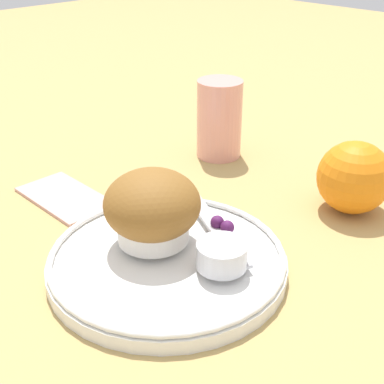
{
  "coord_description": "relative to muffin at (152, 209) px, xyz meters",
  "views": [
    {
      "loc": [
        0.32,
        -0.28,
        0.3
      ],
      "look_at": [
        -0.01,
        0.05,
        0.06
      ],
      "focal_mm": 50.0,
      "sensor_mm": 36.0,
      "label": 1
    }
  ],
  "objects": [
    {
      "name": "ground_plane",
      "position": [
        0.02,
        -0.01,
        -0.05
      ],
      "size": [
        3.0,
        3.0,
        0.0
      ],
      "primitive_type": "plane",
      "color": "tan"
    },
    {
      "name": "plate",
      "position": [
        0.03,
        -0.0,
        -0.04
      ],
      "size": [
        0.23,
        0.23,
        0.02
      ],
      "color": "white",
      "rests_on": "ground_plane"
    },
    {
      "name": "muffin",
      "position": [
        0.0,
        0.0,
        0.0
      ],
      "size": [
        0.09,
        0.09,
        0.07
      ],
      "color": "silver",
      "rests_on": "plate"
    },
    {
      "name": "cream_ramekin",
      "position": [
        0.08,
        0.01,
        -0.02
      ],
      "size": [
        0.05,
        0.05,
        0.02
      ],
      "color": "silver",
      "rests_on": "plate"
    },
    {
      "name": "berry_pair",
      "position": [
        0.04,
        0.06,
        -0.03
      ],
      "size": [
        0.03,
        0.01,
        0.01
      ],
      "color": "#4C194C",
      "rests_on": "plate"
    },
    {
      "name": "butter_knife",
      "position": [
        0.02,
        0.06,
        -0.03
      ],
      "size": [
        0.15,
        0.08,
        0.0
      ],
      "rotation": [
        0.0,
        0.0,
        -0.44
      ],
      "color": "#B7B7BC",
      "rests_on": "plate"
    },
    {
      "name": "orange_fruit",
      "position": [
        0.09,
        0.22,
        -0.01
      ],
      "size": [
        0.08,
        0.08,
        0.08
      ],
      "color": "orange",
      "rests_on": "ground_plane"
    },
    {
      "name": "juice_glass",
      "position": [
        -0.12,
        0.23,
        -0.0
      ],
      "size": [
        0.06,
        0.06,
        0.11
      ],
      "color": "#E5998C",
      "rests_on": "ground_plane"
    },
    {
      "name": "folded_napkin",
      "position": [
        -0.16,
        0.0,
        -0.05
      ],
      "size": [
        0.12,
        0.07,
        0.01
      ],
      "color": "#D19E93",
      "rests_on": "ground_plane"
    }
  ]
}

